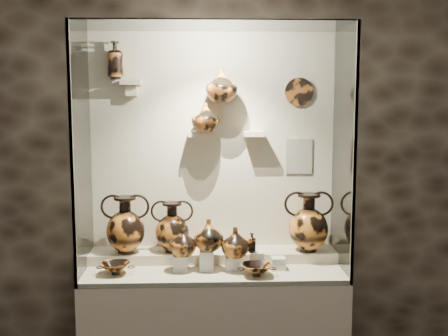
# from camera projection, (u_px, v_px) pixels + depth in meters

# --- Properties ---
(wall_back) EXTENTS (5.00, 0.02, 3.20)m
(wall_back) POSITION_uv_depth(u_px,v_px,m) (213.00, 147.00, 3.93)
(wall_back) COLOR #2E251D
(wall_back) RESTS_ON ground
(plinth) EXTENTS (1.70, 0.60, 0.80)m
(plinth) POSITION_uv_depth(u_px,v_px,m) (214.00, 330.00, 3.77)
(plinth) COLOR beige
(plinth) RESTS_ON floor
(front_tier) EXTENTS (1.68, 0.58, 0.03)m
(front_tier) POSITION_uv_depth(u_px,v_px,m) (214.00, 270.00, 3.71)
(front_tier) COLOR beige
(front_tier) RESTS_ON plinth
(rear_tier) EXTENTS (1.70, 0.25, 0.10)m
(rear_tier) POSITION_uv_depth(u_px,v_px,m) (213.00, 257.00, 3.88)
(rear_tier) COLOR beige
(rear_tier) RESTS_ON plinth
(back_panel) EXTENTS (1.70, 0.03, 1.60)m
(back_panel) POSITION_uv_depth(u_px,v_px,m) (213.00, 147.00, 3.92)
(back_panel) COLOR beige
(back_panel) RESTS_ON plinth
(glass_front) EXTENTS (1.70, 0.01, 1.60)m
(glass_front) POSITION_uv_depth(u_px,v_px,m) (215.00, 157.00, 3.32)
(glass_front) COLOR white
(glass_front) RESTS_ON plinth
(glass_left) EXTENTS (0.01, 0.60, 1.60)m
(glass_left) POSITION_uv_depth(u_px,v_px,m) (81.00, 152.00, 3.58)
(glass_left) COLOR white
(glass_left) RESTS_ON plinth
(glass_right) EXTENTS (0.01, 0.60, 1.60)m
(glass_right) POSITION_uv_depth(u_px,v_px,m) (344.00, 151.00, 3.65)
(glass_right) COLOR white
(glass_right) RESTS_ON plinth
(glass_top) EXTENTS (1.70, 0.60, 0.01)m
(glass_top) POSITION_uv_depth(u_px,v_px,m) (213.00, 25.00, 3.51)
(glass_top) COLOR white
(glass_top) RESTS_ON back_panel
(frame_post_left) EXTENTS (0.02, 0.02, 1.60)m
(frame_post_left) POSITION_uv_depth(u_px,v_px,m) (72.00, 157.00, 3.29)
(frame_post_left) COLOR gray
(frame_post_left) RESTS_ON plinth
(frame_post_right) EXTENTS (0.02, 0.02, 1.60)m
(frame_post_right) POSITION_uv_depth(u_px,v_px,m) (355.00, 156.00, 3.36)
(frame_post_right) COLOR gray
(frame_post_right) RESTS_ON plinth
(pedestal_a) EXTENTS (0.09, 0.09, 0.10)m
(pedestal_a) POSITION_uv_depth(u_px,v_px,m) (180.00, 263.00, 3.65)
(pedestal_a) COLOR silver
(pedestal_a) RESTS_ON front_tier
(pedestal_b) EXTENTS (0.09, 0.09, 0.13)m
(pedestal_b) POSITION_uv_depth(u_px,v_px,m) (206.00, 260.00, 3.65)
(pedestal_b) COLOR silver
(pedestal_b) RESTS_ON front_tier
(pedestal_c) EXTENTS (0.09, 0.09, 0.09)m
(pedestal_c) POSITION_uv_depth(u_px,v_px,m) (232.00, 263.00, 3.66)
(pedestal_c) COLOR silver
(pedestal_c) RESTS_ON front_tier
(pedestal_d) EXTENTS (0.09, 0.09, 0.12)m
(pedestal_d) POSITION_uv_depth(u_px,v_px,m) (257.00, 260.00, 3.66)
(pedestal_d) COLOR silver
(pedestal_d) RESTS_ON front_tier
(pedestal_e) EXTENTS (0.09, 0.09, 0.08)m
(pedestal_e) POSITION_uv_depth(u_px,v_px,m) (278.00, 263.00, 3.67)
(pedestal_e) COLOR silver
(pedestal_e) RESTS_ON front_tier
(bracket_ul) EXTENTS (0.14, 0.12, 0.04)m
(bracket_ul) POSITION_uv_depth(u_px,v_px,m) (131.00, 82.00, 3.77)
(bracket_ul) COLOR beige
(bracket_ul) RESTS_ON back_panel
(bracket_ca) EXTENTS (0.14, 0.12, 0.04)m
(bracket_ca) POSITION_uv_depth(u_px,v_px,m) (198.00, 134.00, 3.83)
(bracket_ca) COLOR beige
(bracket_ca) RESTS_ON back_panel
(bracket_cb) EXTENTS (0.10, 0.12, 0.04)m
(bracket_cb) POSITION_uv_depth(u_px,v_px,m) (227.00, 105.00, 3.82)
(bracket_cb) COLOR beige
(bracket_cb) RESTS_ON back_panel
(bracket_cc) EXTENTS (0.14, 0.12, 0.04)m
(bracket_cc) POSITION_uv_depth(u_px,v_px,m) (254.00, 134.00, 3.85)
(bracket_cc) COLOR beige
(bracket_cc) RESTS_ON back_panel
(amphora_left) EXTENTS (0.39, 0.39, 0.39)m
(amphora_left) POSITION_uv_depth(u_px,v_px,m) (125.00, 225.00, 3.79)
(amphora_left) COLOR #BD6B24
(amphora_left) RESTS_ON rear_tier
(amphora_mid) EXTENTS (0.35, 0.35, 0.34)m
(amphora_mid) POSITION_uv_depth(u_px,v_px,m) (172.00, 227.00, 3.82)
(amphora_mid) COLOR #C26622
(amphora_mid) RESTS_ON rear_tier
(amphora_right) EXTENTS (0.41, 0.41, 0.40)m
(amphora_right) POSITION_uv_depth(u_px,v_px,m) (309.00, 222.00, 3.83)
(amphora_right) COLOR #BD6B24
(amphora_right) RESTS_ON rear_tier
(jug_a) EXTENTS (0.20, 0.20, 0.19)m
(jug_a) POSITION_uv_depth(u_px,v_px,m) (183.00, 242.00, 3.62)
(jug_a) COLOR #BD6B24
(jug_a) RESTS_ON pedestal_a
(jug_b) EXTENTS (0.21, 0.21, 0.20)m
(jug_b) POSITION_uv_depth(u_px,v_px,m) (209.00, 235.00, 3.65)
(jug_b) COLOR #C26622
(jug_b) RESTS_ON pedestal_b
(jug_c) EXTENTS (0.22, 0.22, 0.19)m
(jug_c) POSITION_uv_depth(u_px,v_px,m) (235.00, 242.00, 3.63)
(jug_c) COLOR #BD6B24
(jug_c) RESTS_ON pedestal_c
(lekythos_small) EXTENTS (0.07, 0.07, 0.14)m
(lekythos_small) POSITION_uv_depth(u_px,v_px,m) (252.00, 241.00, 3.63)
(lekythos_small) COLOR #C26622
(lekythos_small) RESTS_ON pedestal_d
(kylix_left) EXTENTS (0.24, 0.21, 0.09)m
(kylix_left) POSITION_uv_depth(u_px,v_px,m) (116.00, 267.00, 3.57)
(kylix_left) COLOR #C26622
(kylix_left) RESTS_ON front_tier
(kylix_right) EXTENTS (0.29, 0.27, 0.09)m
(kylix_right) POSITION_uv_depth(u_px,v_px,m) (257.00, 269.00, 3.53)
(kylix_right) COLOR #BD6B24
(kylix_right) RESTS_ON front_tier
(lekythos_tall) EXTENTS (0.14, 0.14, 0.28)m
(lekythos_tall) POSITION_uv_depth(u_px,v_px,m) (115.00, 58.00, 3.74)
(lekythos_tall) COLOR #BD6B24
(lekythos_tall) RESTS_ON bracket_ul
(ovoid_vase_a) EXTENTS (0.24, 0.24, 0.20)m
(ovoid_vase_a) POSITION_uv_depth(u_px,v_px,m) (205.00, 117.00, 3.78)
(ovoid_vase_a) COLOR #C26622
(ovoid_vase_a) RESTS_ON bracket_ca
(ovoid_vase_b) EXTENTS (0.26, 0.26, 0.22)m
(ovoid_vase_b) POSITION_uv_depth(u_px,v_px,m) (222.00, 85.00, 3.74)
(ovoid_vase_b) COLOR #C26622
(ovoid_vase_b) RESTS_ON bracket_cb
(wall_plate) EXTENTS (0.20, 0.02, 0.20)m
(wall_plate) POSITION_uv_depth(u_px,v_px,m) (299.00, 92.00, 3.87)
(wall_plate) COLOR #95511D
(wall_plate) RESTS_ON back_panel
(info_placard) EXTENTS (0.18, 0.01, 0.25)m
(info_placard) POSITION_uv_depth(u_px,v_px,m) (299.00, 156.00, 3.94)
(info_placard) COLOR beige
(info_placard) RESTS_ON back_panel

